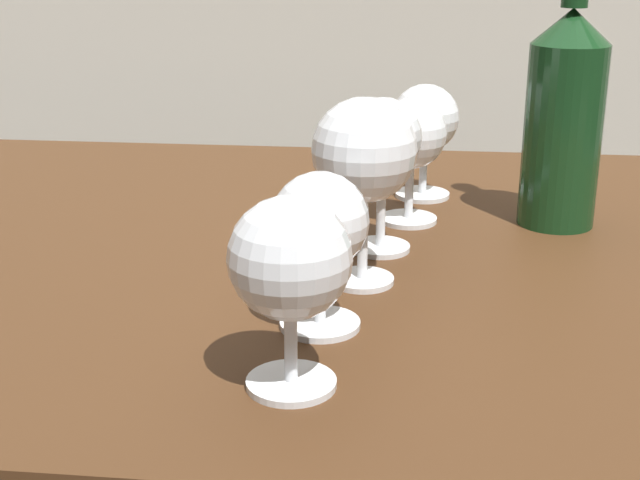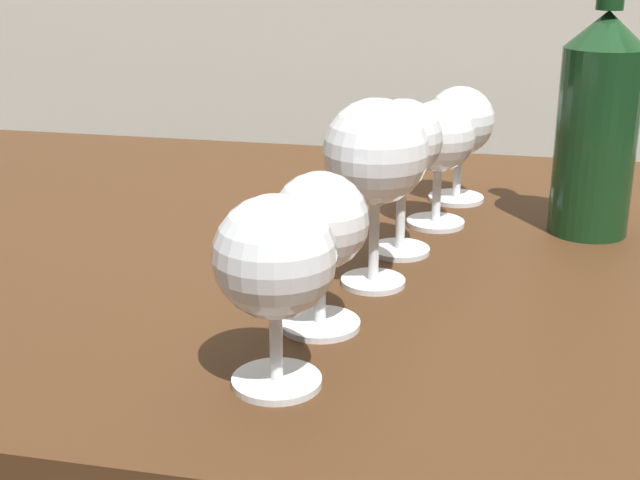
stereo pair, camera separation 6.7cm
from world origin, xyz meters
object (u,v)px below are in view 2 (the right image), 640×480
Objects in this scene: wine_glass_pinot at (275,260)px; wine_bottle at (598,120)px; wine_glass_merlot at (320,227)px; wine_glass_empty at (460,125)px; wine_glass_port at (403,144)px; wine_glass_cabernet at (439,139)px; wine_glass_white at (376,153)px.

wine_glass_pinot is 0.44m from wine_bottle.
wine_glass_empty is (0.08, 0.37, 0.01)m from wine_glass_merlot.
wine_glass_pinot is 0.28m from wine_glass_port.
wine_glass_cabernet is (0.03, 0.09, -0.01)m from wine_glass_port.
wine_glass_pinot is at bearing -120.85° from wine_bottle.
wine_glass_empty is at bearing 77.71° from wine_glass_port.
wine_glass_merlot is 0.11m from wine_glass_white.
wine_glass_white reaches higher than wine_glass_pinot.
wine_bottle reaches higher than wine_glass_pinot.
wine_glass_pinot is 0.82× the size of wine_glass_white.
wine_glass_port reaches higher than wine_glass_pinot.
wine_glass_white reaches higher than wine_glass_port.
wine_glass_white is 0.28m from wine_glass_empty.
wine_glass_port is 1.12× the size of wine_glass_cabernet.
wine_glass_white is 0.18m from wine_glass_cabernet.
wine_bottle is at bearing 59.15° from wine_glass_pinot.
wine_glass_empty is at bearing 79.04° from wine_glass_white.
wine_glass_port is (0.04, 0.18, 0.02)m from wine_glass_merlot.
wine_glass_merlot is at bearing 84.64° from wine_glass_pinot.
wine_glass_merlot is 0.36m from wine_bottle.
wine_glass_cabernet reaches higher than wine_glass_empty.
wine_glass_cabernet is at bearing 76.67° from wine_glass_merlot.
wine_bottle is (0.22, 0.28, 0.03)m from wine_glass_merlot.
wine_glass_white is at bearing -98.03° from wine_glass_port.
wine_glass_port is 0.21m from wine_bottle.
wine_glass_pinot is 1.02× the size of wine_glass_cabernet.
wine_glass_cabernet is at bearing -98.82° from wine_glass_empty.
wine_glass_cabernet is (0.06, 0.27, 0.01)m from wine_glass_merlot.
wine_glass_cabernet is at bearing 78.72° from wine_glass_pinot.
wine_glass_white is at bearing -135.56° from wine_bottle.
wine_glass_cabernet is at bearing 74.21° from wine_glass_port.
wine_glass_port is at bearing -102.29° from wine_glass_empty.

